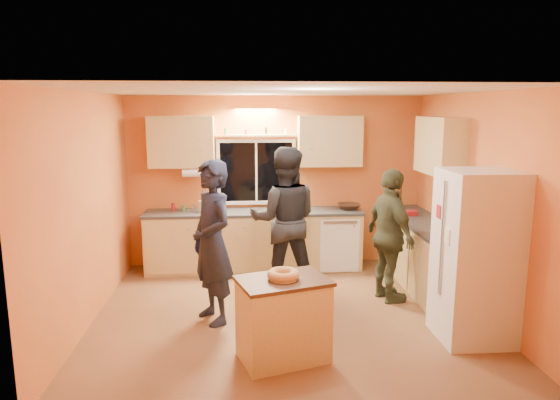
{
  "coord_description": "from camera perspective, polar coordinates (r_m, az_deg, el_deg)",
  "views": [
    {
      "loc": [
        -0.52,
        -5.6,
        2.42
      ],
      "look_at": [
        -0.06,
        0.4,
        1.3
      ],
      "focal_mm": 32.0,
      "sensor_mm": 36.0,
      "label": 1
    }
  ],
  "objects": [
    {
      "name": "red_box",
      "position": [
        7.37,
        14.72,
        -1.45
      ],
      "size": [
        0.17,
        0.13,
        0.07
      ],
      "primitive_type": "cube",
      "rotation": [
        0.0,
        0.0,
        0.08
      ],
      "color": "maroon",
      "rests_on": "right_counter"
    },
    {
      "name": "right_counter",
      "position": [
        6.87,
        16.99,
        -6.61
      ],
      "size": [
        0.62,
        1.84,
        0.9
      ],
      "color": "tan",
      "rests_on": "ground"
    },
    {
      "name": "utensil_crock",
      "position": [
        7.44,
        -8.72,
        -0.73
      ],
      "size": [
        0.14,
        0.14,
        0.17
      ],
      "primitive_type": "cylinder",
      "color": "beige",
      "rests_on": "back_counter"
    },
    {
      "name": "mixing_bowl",
      "position": [
        7.64,
        7.91,
        -0.74
      ],
      "size": [
        0.36,
        0.36,
        0.08
      ],
      "primitive_type": "imported",
      "rotation": [
        0.0,
        0.0,
        0.06
      ],
      "color": "#331B11",
      "rests_on": "back_counter"
    },
    {
      "name": "room_shell",
      "position": [
        6.1,
        1.65,
        2.96
      ],
      "size": [
        4.54,
        4.04,
        2.61
      ],
      "color": "orange",
      "rests_on": "ground"
    },
    {
      "name": "potted_plant",
      "position": [
        5.99,
        19.71,
        -3.37
      ],
      "size": [
        0.28,
        0.24,
        0.29
      ],
      "primitive_type": "imported",
      "rotation": [
        0.0,
        0.0,
        -0.06
      ],
      "color": "gray",
      "rests_on": "right_counter"
    },
    {
      "name": "person_right",
      "position": [
        6.39,
        12.48,
        -4.01
      ],
      "size": [
        0.63,
        1.06,
        1.69
      ],
      "primitive_type": "imported",
      "rotation": [
        0.0,
        0.0,
        1.8
      ],
      "color": "#3A3D27",
      "rests_on": "ground"
    },
    {
      "name": "refrigerator",
      "position": [
        5.58,
        21.49,
        -6.02
      ],
      "size": [
        0.72,
        0.7,
        1.8
      ],
      "primitive_type": "cube",
      "color": "silver",
      "rests_on": "ground"
    },
    {
      "name": "person_center",
      "position": [
        6.58,
        0.49,
        -2.28
      ],
      "size": [
        0.99,
        0.8,
        1.93
      ],
      "primitive_type": "imported",
      "rotation": [
        0.0,
        0.0,
        3.06
      ],
      "color": "black",
      "rests_on": "ground"
    },
    {
      "name": "back_counter",
      "position": [
        7.58,
        -0.22,
        -4.54
      ],
      "size": [
        4.23,
        0.62,
        0.9
      ],
      "color": "tan",
      "rests_on": "ground"
    },
    {
      "name": "person_left",
      "position": [
        5.67,
        -7.75,
        -4.81
      ],
      "size": [
        0.72,
        0.81,
        1.86
      ],
      "primitive_type": "imported",
      "rotation": [
        0.0,
        0.0,
        -1.06
      ],
      "color": "black",
      "rests_on": "ground"
    },
    {
      "name": "island",
      "position": [
        4.94,
        0.37,
        -13.42
      ],
      "size": [
        0.97,
        0.8,
        0.82
      ],
      "rotation": [
        0.0,
        0.0,
        0.3
      ],
      "color": "tan",
      "rests_on": "ground"
    },
    {
      "name": "ground",
      "position": [
        6.12,
        0.84,
        -12.76
      ],
      "size": [
        4.5,
        4.5,
        0.0
      ],
      "primitive_type": "plane",
      "color": "brown",
      "rests_on": "ground"
    },
    {
      "name": "bundt_pastry",
      "position": [
        4.78,
        0.37,
        -8.51
      ],
      "size": [
        0.31,
        0.31,
        0.09
      ],
      "primitive_type": "torus",
      "color": "#C38150",
      "rests_on": "island"
    }
  ]
}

